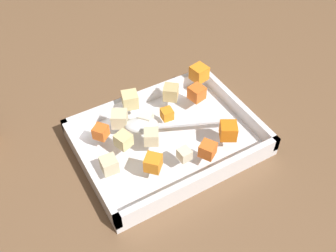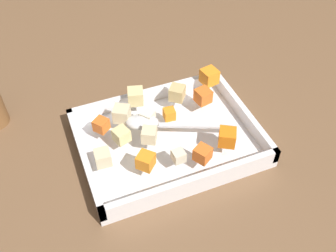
# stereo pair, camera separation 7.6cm
# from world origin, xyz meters

# --- Properties ---
(ground_plane) EXTENTS (4.00, 4.00, 0.00)m
(ground_plane) POSITION_xyz_m (0.00, 0.00, 0.00)
(ground_plane) COLOR brown
(baking_dish) EXTENTS (0.35, 0.26, 0.05)m
(baking_dish) POSITION_xyz_m (0.01, 0.01, 0.01)
(baking_dish) COLOR silver
(baking_dish) RESTS_ON ground_plane
(carrot_chunk_under_handle) EXTENTS (0.04, 0.04, 0.03)m
(carrot_chunk_under_handle) POSITION_xyz_m (-0.02, 0.10, 0.06)
(carrot_chunk_under_handle) COLOR orange
(carrot_chunk_under_handle) RESTS_ON baking_dish
(carrot_chunk_rim_edge) EXTENTS (0.04, 0.04, 0.03)m
(carrot_chunk_rim_edge) POSITION_xyz_m (-0.08, 0.09, 0.06)
(carrot_chunk_rim_edge) COLOR orange
(carrot_chunk_rim_edge) RESTS_ON baking_dish
(carrot_chunk_heap_side) EXTENTS (0.02, 0.02, 0.02)m
(carrot_chunk_heap_side) POSITION_xyz_m (-0.00, -0.02, 0.06)
(carrot_chunk_heap_side) COLOR orange
(carrot_chunk_heap_side) RESTS_ON baking_dish
(carrot_chunk_near_left) EXTENTS (0.04, 0.04, 0.03)m
(carrot_chunk_near_left) POSITION_xyz_m (-0.12, -0.09, 0.06)
(carrot_chunk_near_left) COLOR orange
(carrot_chunk_near_left) RESTS_ON baking_dish
(carrot_chunk_mid_right) EXTENTS (0.04, 0.04, 0.03)m
(carrot_chunk_mid_right) POSITION_xyz_m (0.09, 0.08, 0.06)
(carrot_chunk_mid_right) COLOR orange
(carrot_chunk_mid_right) RESTS_ON baking_dish
(carrot_chunk_mid_left) EXTENTS (0.04, 0.04, 0.03)m
(carrot_chunk_mid_left) POSITION_xyz_m (0.14, -0.04, 0.06)
(carrot_chunk_mid_left) COLOR orange
(carrot_chunk_mid_left) RESTS_ON baking_dish
(carrot_chunk_corner_nw) EXTENTS (0.04, 0.04, 0.03)m
(carrot_chunk_corner_nw) POSITION_xyz_m (-0.08, -0.04, 0.06)
(carrot_chunk_corner_nw) COLOR orange
(carrot_chunk_corner_nw) RESTS_ON baking_dish
(potato_chunk_far_left) EXTENTS (0.03, 0.03, 0.03)m
(potato_chunk_far_left) POSITION_xyz_m (0.11, 0.01, 0.06)
(potato_chunk_far_left) COLOR #E0CC89
(potato_chunk_far_left) RESTS_ON baking_dish
(potato_chunk_near_spoon) EXTENTS (0.04, 0.04, 0.03)m
(potato_chunk_near_spoon) POSITION_xyz_m (0.09, -0.05, 0.06)
(potato_chunk_near_spoon) COLOR beige
(potato_chunk_near_spoon) RESTS_ON baking_dish
(potato_chunk_far_right) EXTENTS (0.04, 0.04, 0.03)m
(potato_chunk_far_right) POSITION_xyz_m (0.05, -0.09, 0.06)
(potato_chunk_far_right) COLOR #E0CC89
(potato_chunk_far_right) RESTS_ON baking_dish
(potato_chunk_back_center) EXTENTS (0.04, 0.04, 0.03)m
(potato_chunk_back_center) POSITION_xyz_m (0.06, 0.02, 0.06)
(potato_chunk_back_center) COLOR beige
(potato_chunk_back_center) RESTS_ON baking_dish
(potato_chunk_front_center) EXTENTS (0.03, 0.03, 0.03)m
(potato_chunk_front_center) POSITION_xyz_m (0.15, 0.05, 0.06)
(potato_chunk_front_center) COLOR beige
(potato_chunk_front_center) RESTS_ON baking_dish
(potato_chunk_center) EXTENTS (0.04, 0.04, 0.03)m
(potato_chunk_center) POSITION_xyz_m (-0.04, -0.07, 0.06)
(potato_chunk_center) COLOR tan
(potato_chunk_center) RESTS_ON baking_dish
(parsnip_chunk_heap_top) EXTENTS (0.02, 0.02, 0.02)m
(parsnip_chunk_heap_top) POSITION_xyz_m (0.03, 0.09, 0.06)
(parsnip_chunk_heap_top) COLOR beige
(parsnip_chunk_heap_top) RESTS_ON baking_dish
(parsnip_chunk_near_right) EXTENTS (0.03, 0.03, 0.02)m
(parsnip_chunk_near_right) POSITION_xyz_m (0.04, -0.02, 0.06)
(parsnip_chunk_near_right) COLOR silver
(parsnip_chunk_near_right) RESTS_ON baking_dish
(serving_spoon) EXTENTS (0.21, 0.11, 0.02)m
(serving_spoon) POSITION_xyz_m (0.05, -0.01, 0.05)
(serving_spoon) COLOR silver
(serving_spoon) RESTS_ON baking_dish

